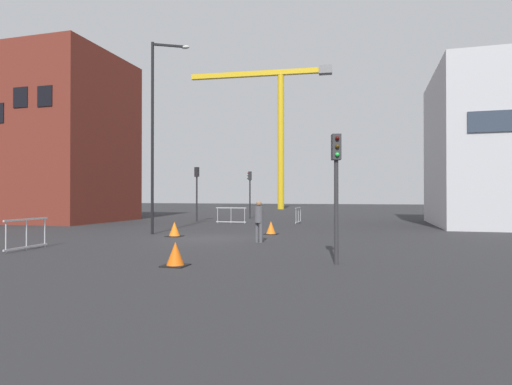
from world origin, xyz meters
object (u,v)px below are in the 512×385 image
Objects in this scene: traffic_light_verge at (336,176)px; traffic_cone_on_verge at (175,255)px; traffic_light_island at (250,187)px; traffic_light_far at (197,185)px; construction_crane at (276,112)px; traffic_cone_orange at (271,228)px; streetlamp_tall at (156,124)px; pedestrian_walking at (259,218)px; traffic_cone_by_barrier at (174,230)px.

traffic_light_verge reaches higher than traffic_cone_on_verge.
traffic_light_island is 0.98× the size of traffic_light_far.
construction_crane is 31.44m from traffic_light_far.
traffic_light_island is at bearing 110.54° from traffic_cone_orange.
traffic_cone_orange is at bearing -77.65° from construction_crane.
streetlamp_tall is 7.58m from traffic_cone_orange.
traffic_light_verge is at bearing -67.74° from traffic_light_island.
pedestrian_walking is 6.02m from traffic_cone_on_verge.
traffic_cone_by_barrier is at bearing -71.53° from traffic_light_far.
construction_crane reaches higher than traffic_cone_orange.
traffic_light_far reaches higher than pedestrian_walking.
traffic_light_verge is 9.18m from traffic_cone_orange.
streetlamp_tall is 14.61× the size of traffic_cone_on_verge.
traffic_light_island is at bearing 88.02° from streetlamp_tall.
traffic_light_far reaches higher than traffic_cone_on_verge.
traffic_light_far is 6.22× the size of traffic_cone_orange.
pedestrian_walking is at bearing -56.47° from traffic_light_far.
traffic_light_far is (-2.09, 9.67, -2.73)m from streetlamp_tall.
traffic_cone_orange is at bearing -69.46° from traffic_light_island.
traffic_light_verge is (8.72, -21.31, -0.20)m from traffic_light_island.
streetlamp_tall is (2.81, -39.07, -8.38)m from construction_crane.
traffic_light_verge is (9.22, -6.77, -2.98)m from streetlamp_tall.
pedestrian_walking is 2.60× the size of traffic_cone_on_verge.
traffic_light_far is at bearing 132.12° from traffic_cone_orange.
traffic_light_far reaches higher than traffic_light_island.
construction_crane is 12.16× the size of pedestrian_walking.
traffic_light_verge is at bearing -36.27° from streetlamp_tall.
construction_crane is 42.39m from traffic_cone_by_barrier.
traffic_light_island is at bearing 93.47° from traffic_cone_by_barrier.
traffic_light_far is at bearing 108.47° from traffic_cone_by_barrier.
streetlamp_tall is at bearing 143.73° from traffic_light_verge.
traffic_cone_by_barrier is 1.06× the size of traffic_cone_on_verge.
traffic_cone_by_barrier is (4.25, -39.97, -13.45)m from construction_crane.
traffic_light_island is at bearing 107.56° from pedestrian_walking.
traffic_light_far is 5.82× the size of traffic_cone_by_barrier.
pedestrian_walking is 3.68m from traffic_cone_orange.
streetlamp_tall reaches higher than traffic_light_island.
construction_crane is at bearing 101.80° from pedestrian_walking.
construction_crane reaches higher than traffic_cone_on_verge.
traffic_cone_by_barrier is (-7.78, 5.87, -2.09)m from traffic_light_verge.
traffic_light_far is at bearing 102.21° from streetlamp_tall.
streetlamp_tall is 10.26m from traffic_light_far.
traffic_light_verge is 9.97m from traffic_cone_by_barrier.
pedestrian_walking is (5.82, -2.27, -4.42)m from streetlamp_tall.
traffic_light_island is 6.03× the size of traffic_cone_on_verge.
traffic_cone_on_verge is at bearing -78.49° from traffic_light_island.
traffic_light_island is at bearing 112.26° from traffic_light_verge.
traffic_cone_on_verge is (3.70, -7.32, -0.02)m from traffic_cone_by_barrier.
construction_crane is 44.13m from pedestrian_walking.
traffic_cone_orange is at bearing -47.88° from traffic_light_far.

